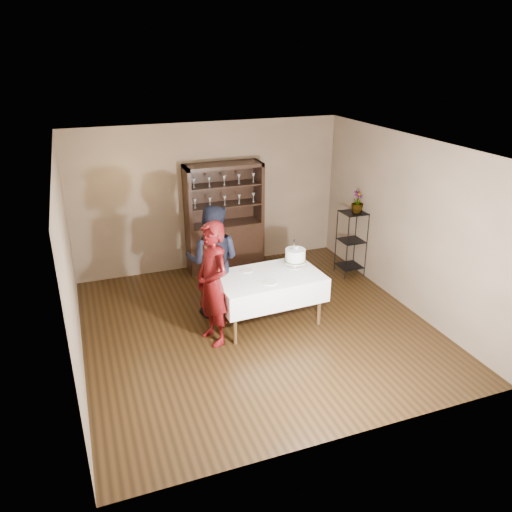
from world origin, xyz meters
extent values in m
plane|color=black|center=(0.00, 0.00, 0.00)|extent=(5.00, 5.00, 0.00)
plane|color=silver|center=(0.00, 0.00, 2.70)|extent=(5.00, 5.00, 0.00)
cube|color=brown|center=(0.00, 2.50, 1.35)|extent=(5.00, 0.02, 2.70)
cube|color=brown|center=(-2.50, 0.00, 1.35)|extent=(0.02, 5.00, 2.70)
cube|color=brown|center=(2.50, 0.00, 1.35)|extent=(0.02, 5.00, 2.70)
cube|color=black|center=(0.20, 2.24, 0.45)|extent=(1.40, 0.48, 0.90)
cube|color=black|center=(0.20, 2.46, 1.45)|extent=(1.40, 0.03, 1.10)
cube|color=black|center=(0.20, 2.24, 1.97)|extent=(1.40, 0.48, 0.06)
cube|color=black|center=(0.20, 2.24, 1.25)|extent=(1.28, 0.42, 0.02)
cube|color=black|center=(0.20, 2.24, 1.62)|extent=(1.28, 0.42, 0.02)
cylinder|color=black|center=(2.08, 1.00, 0.60)|extent=(0.02, 0.02, 1.20)
cylinder|color=black|center=(2.48, 1.00, 0.60)|extent=(0.02, 0.02, 1.20)
cylinder|color=black|center=(2.08, 1.40, 0.60)|extent=(0.02, 0.02, 1.20)
cylinder|color=black|center=(2.48, 1.40, 0.60)|extent=(0.02, 0.02, 1.20)
cube|color=black|center=(2.28, 1.20, 0.15)|extent=(0.40, 0.40, 0.02)
cube|color=black|center=(2.28, 1.20, 0.65)|extent=(0.40, 0.40, 0.01)
cube|color=black|center=(2.28, 1.20, 1.18)|extent=(0.40, 0.40, 0.02)
cube|color=white|center=(0.21, 0.07, 0.60)|extent=(1.62, 1.05, 0.36)
cylinder|color=#4A331B|center=(-0.45, -0.33, 0.37)|extent=(0.06, 0.06, 0.75)
cylinder|color=#4A331B|center=(0.90, -0.27, 0.37)|extent=(0.06, 0.06, 0.75)
cylinder|color=#4A331B|center=(-0.49, 0.41, 0.37)|extent=(0.06, 0.06, 0.75)
cylinder|color=#4A331B|center=(0.86, 0.48, 0.37)|extent=(0.06, 0.06, 0.75)
imported|color=#39050C|center=(-0.70, -0.14, 0.90)|extent=(0.59, 0.74, 1.79)
imported|color=black|center=(-0.48, 0.62, 0.89)|extent=(1.08, 0.99, 1.78)
cylinder|color=silver|center=(0.69, 0.19, 0.79)|extent=(0.19, 0.19, 0.01)
cylinder|color=silver|center=(0.69, 0.19, 0.83)|extent=(0.05, 0.05, 0.09)
cylinder|color=silver|center=(0.69, 0.19, 0.89)|extent=(0.34, 0.34, 0.01)
cylinder|color=#3E612E|center=(0.69, 0.19, 0.90)|extent=(0.33, 0.33, 0.02)
cylinder|color=white|center=(0.69, 0.19, 0.99)|extent=(0.37, 0.37, 0.19)
sphere|color=#5773BB|center=(0.72, 0.19, 1.10)|extent=(0.02, 0.02, 0.02)
cube|color=silver|center=(0.66, 0.18, 1.15)|extent=(0.02, 0.02, 0.13)
cube|color=black|center=(0.66, 0.18, 1.23)|extent=(0.03, 0.02, 0.05)
cylinder|color=silver|center=(0.14, -0.17, 0.79)|extent=(0.29, 0.29, 0.01)
cylinder|color=silver|center=(-0.04, 0.33, 0.79)|extent=(0.23, 0.23, 0.01)
imported|color=#3E612E|center=(2.33, 1.17, 1.38)|extent=(0.30, 0.30, 0.39)
camera|label=1|loc=(-2.28, -6.11, 3.90)|focal=35.00mm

